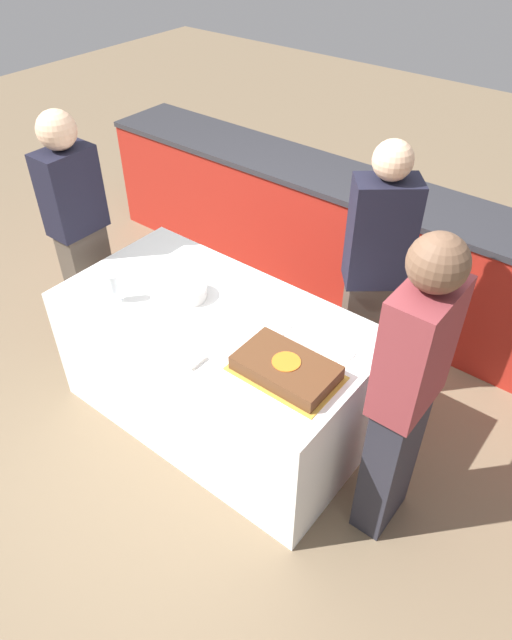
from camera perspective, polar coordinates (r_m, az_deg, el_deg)
ground_plane at (r=3.53m, az=-3.56°, el=-9.22°), size 14.00×14.00×0.00m
back_counter at (r=4.21m, az=10.10°, el=7.60°), size 4.40×0.58×0.92m
dining_table at (r=3.25m, az=-3.84°, el=-4.71°), size 1.72×0.92×0.78m
cake at (r=2.63m, az=3.02°, el=-4.80°), size 0.50×0.32×0.08m
plate_stack at (r=3.10m, az=-6.84°, el=2.86°), size 0.21×0.21×0.07m
wine_glass at (r=3.10m, az=-14.12°, el=3.49°), size 0.07×0.07×0.17m
side_plate_near_cake at (r=2.80m, az=8.04°, el=-2.86°), size 0.19×0.19×0.00m
side_plate_right_edge at (r=2.91m, az=1.66°, el=-0.52°), size 0.19×0.19×0.00m
utensil_pile at (r=2.74m, az=-6.79°, el=-3.71°), size 0.14×0.10×0.02m
person_cutting_cake at (r=3.15m, az=11.68°, el=3.94°), size 0.38×0.36×1.64m
person_seated_left at (r=3.65m, az=-17.16°, el=8.16°), size 0.22×0.33×1.61m
person_seated_right at (r=2.51m, az=14.73°, el=-7.31°), size 0.22×0.36×1.66m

